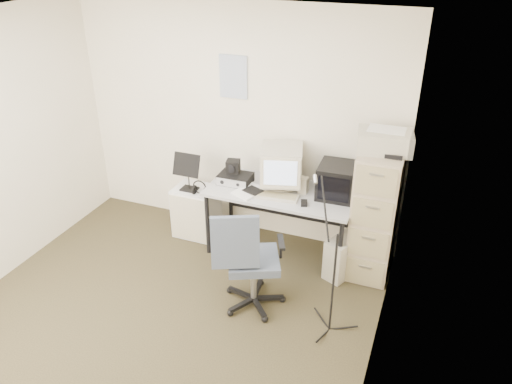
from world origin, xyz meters
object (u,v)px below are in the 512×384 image
(office_chair, at_px, (254,259))
(side_cart, at_px, (197,211))
(desk, at_px, (280,222))
(filing_cabinet, at_px, (375,214))

(office_chair, xyz_separation_m, side_cart, (-1.04, 0.89, -0.22))
(desk, bearing_deg, filing_cabinet, 1.81)
(desk, xyz_separation_m, side_cart, (-0.99, 0.00, -0.08))
(filing_cabinet, xyz_separation_m, desk, (-0.95, -0.03, -0.29))
(office_chair, relative_size, side_cart, 1.76)
(filing_cabinet, distance_m, office_chair, 1.30)
(side_cart, bearing_deg, office_chair, -40.52)
(desk, bearing_deg, side_cart, 179.86)
(filing_cabinet, distance_m, desk, 0.99)
(filing_cabinet, relative_size, desk, 0.87)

